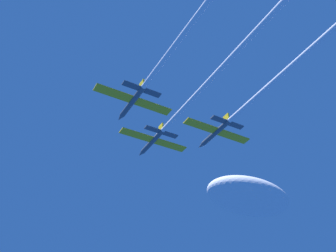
% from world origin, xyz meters
% --- Properties ---
extents(jet_lead, '(14.87, 57.55, 2.46)m').
position_xyz_m(jet_lead, '(-0.19, -18.38, 0.15)').
color(jet_lead, '#4C5660').
extents(jet_left_wing, '(14.87, 50.71, 2.46)m').
position_xyz_m(jet_left_wing, '(-9.42, -25.16, 0.02)').
color(jet_left_wing, '#4C5660').
extents(jet_right_wing, '(14.87, 52.99, 2.46)m').
position_xyz_m(jet_right_wing, '(9.36, -25.68, -0.11)').
color(jet_right_wing, '#4C5660').
extents(cloud_wispy, '(26.28, 14.46, 9.20)m').
position_xyz_m(cloud_wispy, '(37.14, 14.17, 2.46)').
color(cloud_wispy, white).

